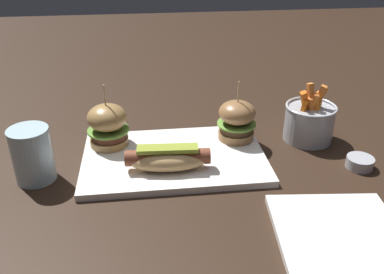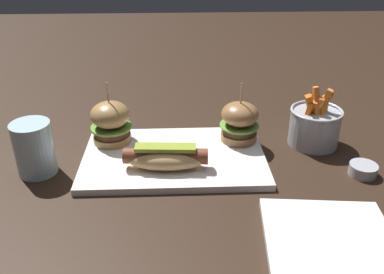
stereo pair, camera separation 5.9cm
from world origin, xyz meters
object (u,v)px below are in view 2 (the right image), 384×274
hot_dog (166,158)px  side_plate (331,243)px  platter_main (174,157)px  water_glass (34,148)px  fries_bucket (315,125)px  slider_right (240,121)px  slider_left (111,122)px  sauce_ramekin (363,169)px

hot_dog → side_plate: size_ratio=0.83×
platter_main → side_plate: platter_main is taller
water_glass → fries_bucket: bearing=9.1°
slider_right → fries_bucket: slider_right is taller
hot_dog → water_glass: bearing=176.0°
slider_left → water_glass: bearing=-144.5°
platter_main → hot_dog: 0.06m
hot_dog → slider_left: (-0.12, 0.11, 0.02)m
hot_dog → side_plate: (0.26, -0.21, -0.03)m
sauce_ramekin → water_glass: 0.64m
slider_left → sauce_ramekin: 0.52m
hot_dog → slider_right: size_ratio=1.25×
slider_right → water_glass: 0.42m
slider_right → sauce_ramekin: 0.27m
side_plate → slider_right: bearing=106.8°
slider_right → water_glass: bearing=-167.5°
sauce_ramekin → hot_dog: bearing=177.1°
slider_left → sauce_ramekin: bearing=-14.9°
hot_dog → water_glass: water_glass is taller
hot_dog → sauce_ramekin: bearing=-2.9°
sauce_ramekin → side_plate: size_ratio=0.27×
sauce_ramekin → side_plate: bearing=-123.8°
slider_right → sauce_ramekin: bearing=-29.4°
sauce_ramekin → side_plate: sauce_ramekin is taller
platter_main → hot_dog: (-0.02, -0.05, 0.03)m
side_plate → water_glass: bearing=155.6°
platter_main → fries_bucket: size_ratio=2.74×
hot_dog → fries_bucket: (0.33, 0.11, 0.01)m
side_plate → fries_bucket: bearing=77.9°
fries_bucket → side_plate: (-0.07, -0.32, -0.04)m
platter_main → water_glass: 0.28m
slider_left → fries_bucket: 0.44m
platter_main → slider_left: bearing=154.6°
water_glass → sauce_ramekin: bearing=-3.3°
platter_main → side_plate: (0.24, -0.26, -0.00)m
hot_dog → slider_left: 0.17m
slider_left → platter_main: bearing=-25.4°
hot_dog → side_plate: bearing=-39.9°
fries_bucket → slider_left: bearing=179.5°
sauce_ramekin → water_glass: size_ratio=0.51×
fries_bucket → water_glass: fries_bucket is taller
platter_main → slider_left: slider_left is taller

